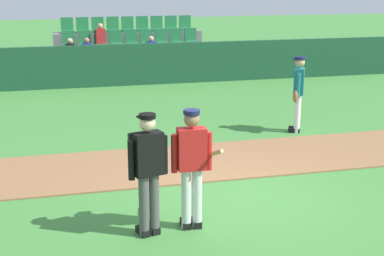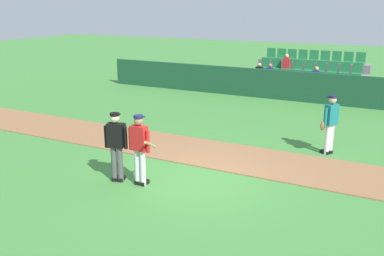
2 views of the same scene
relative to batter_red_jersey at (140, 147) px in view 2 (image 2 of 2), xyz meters
The scene contains 7 objects.
ground_plane 1.73m from the batter_red_jersey, 42.60° to the left, with size 80.00×80.00×0.00m, color #42843A.
infield_dirt_path 3.18m from the batter_red_jersey, 69.69° to the left, with size 28.00×2.27×0.03m, color #936642.
dugout_fence 11.18m from the batter_red_jersey, 84.59° to the left, with size 20.00×0.16×1.36m, color #19472D.
stadium_bleachers 13.04m from the batter_red_jersey, 85.44° to the left, with size 5.55×2.95×2.05m.
batter_red_jersey is the anchor object (origin of this frame).
umpire_home_plate 0.65m from the batter_red_jersey, behind, with size 0.57×0.38×1.76m.
runner_teal_jersey 5.73m from the batter_red_jersey, 50.66° to the left, with size 0.46×0.60×1.76m.
Camera 2 is at (4.56, -9.08, 4.28)m, focal length 40.39 mm.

